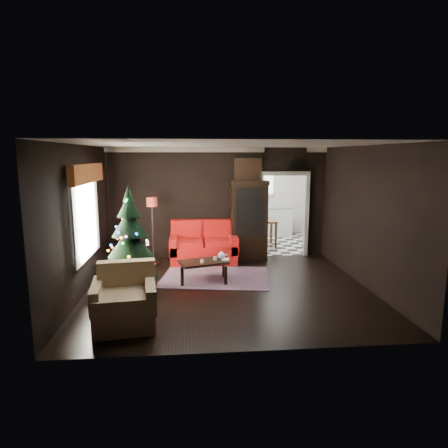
{
  "coord_description": "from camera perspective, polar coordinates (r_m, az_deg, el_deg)",
  "views": [
    {
      "loc": [
        -0.75,
        -7.34,
        2.6
      ],
      "look_at": [
        0.0,
        0.9,
        1.15
      ],
      "focal_mm": 31.42,
      "sensor_mm": 36.0,
      "label": 1
    }
  ],
  "objects": [
    {
      "name": "kitchen_table",
      "position": [
        11.47,
        5.7,
        -1.3
      ],
      "size": [
        0.7,
        0.7,
        0.75
      ],
      "primitive_type": null,
      "color": "brown",
      "rests_on": "ground"
    },
    {
      "name": "ceiling",
      "position": [
        7.39,
        0.65,
        11.48
      ],
      "size": [
        5.5,
        5.5,
        0.0
      ],
      "primitive_type": "plane",
      "rotation": [
        3.14,
        0.0,
        0.0
      ],
      "color": "white",
      "rests_on": "ground"
    },
    {
      "name": "floor_lamp",
      "position": [
        9.5,
        -10.33,
        -0.97
      ],
      "size": [
        0.27,
        0.27,
        1.6
      ],
      "primitive_type": null,
      "rotation": [
        0.0,
        0.0,
        0.02
      ],
      "color": "black",
      "rests_on": "ground"
    },
    {
      "name": "curio_cabinet",
      "position": [
        9.87,
        3.61,
        0.29
      ],
      "size": [
        0.9,
        0.45,
        1.9
      ],
      "primitive_type": null,
      "color": "black",
      "rests_on": "ground"
    },
    {
      "name": "kitchen_floor",
      "position": [
        11.89,
        6.82,
        -2.75
      ],
      "size": [
        3.0,
        3.0,
        0.0
      ],
      "primitive_type": "plane",
      "color": "white",
      "rests_on": "ground"
    },
    {
      "name": "armchair",
      "position": [
        6.27,
        -14.36,
        -10.34
      ],
      "size": [
        1.07,
        1.07,
        0.98
      ],
      "primitive_type": null,
      "rotation": [
        0.0,
        0.0,
        0.13
      ],
      "color": "tan",
      "rests_on": "ground"
    },
    {
      "name": "doorway",
      "position": [
        10.26,
        8.67,
        1.14
      ],
      "size": [
        1.1,
        0.1,
        2.1
      ],
      "primitive_type": null,
      "color": "silver",
      "rests_on": "ground"
    },
    {
      "name": "loveseat",
      "position": [
        9.63,
        -3.0,
        -2.67
      ],
      "size": [
        1.7,
        0.9,
        1.0
      ],
      "primitive_type": null,
      "color": "maroon",
      "rests_on": "ground"
    },
    {
      "name": "wall_front",
      "position": [
        5.05,
        3.53,
        -3.85
      ],
      "size": [
        5.5,
        0.0,
        5.5
      ],
      "primitive_type": "plane",
      "rotation": [
        -1.57,
        0.0,
        0.0
      ],
      "color": "black",
      "rests_on": "ground"
    },
    {
      "name": "coffee_table",
      "position": [
        8.22,
        -3.0,
        -6.85
      ],
      "size": [
        1.08,
        0.82,
        0.43
      ],
      "primitive_type": null,
      "rotation": [
        0.0,
        0.0,
        0.29
      ],
      "color": "black",
      "rests_on": "rug"
    },
    {
      "name": "kitchen_counter",
      "position": [
        12.96,
        5.76,
        0.34
      ],
      "size": [
        1.8,
        0.6,
        0.9
      ],
      "primitive_type": "cube",
      "color": "white",
      "rests_on": "ground"
    },
    {
      "name": "wall_left",
      "position": [
        7.71,
        -20.17,
        0.36
      ],
      "size": [
        0.0,
        5.5,
        5.5
      ],
      "primitive_type": "plane",
      "rotation": [
        1.57,
        0.0,
        1.57
      ],
      "color": "black",
      "rests_on": "ground"
    },
    {
      "name": "wall_right",
      "position": [
        8.23,
        20.06,
        0.94
      ],
      "size": [
        0.0,
        5.5,
        5.5
      ],
      "primitive_type": "plane",
      "rotation": [
        1.57,
        0.0,
        -1.57
      ],
      "color": "black",
      "rests_on": "ground"
    },
    {
      "name": "cup_b",
      "position": [
        8.03,
        -3.24,
        -5.43
      ],
      "size": [
        0.09,
        0.09,
        0.06
      ],
      "primitive_type": "cylinder",
      "rotation": [
        0.0,
        0.0,
        -0.2
      ],
      "color": "white",
      "rests_on": "coffee_table"
    },
    {
      "name": "floor",
      "position": [
        7.83,
        0.61,
        -9.47
      ],
      "size": [
        5.5,
        5.5,
        0.0
      ],
      "primitive_type": "plane",
      "color": "black",
      "rests_on": "ground"
    },
    {
      "name": "kitchen_window",
      "position": [
        13.06,
        5.65,
        5.94
      ],
      "size": [
        0.7,
        0.06,
        0.7
      ],
      "primitive_type": "cube",
      "color": "white",
      "rests_on": "ground"
    },
    {
      "name": "teapot",
      "position": [
        8.26,
        -0.38,
        -4.61
      ],
      "size": [
        0.19,
        0.19,
        0.17
      ],
      "primitive_type": null,
      "rotation": [
        0.0,
        0.0,
        -0.11
      ],
      "color": "silver",
      "rests_on": "coffee_table"
    },
    {
      "name": "rug",
      "position": [
        8.56,
        -1.27,
        -7.71
      ],
      "size": [
        2.51,
        2.0,
        0.01
      ],
      "primitive_type": "cube",
      "rotation": [
        0.0,
        0.0,
        -0.17
      ],
      "color": "#5D4D56",
      "rests_on": "ground"
    },
    {
      "name": "wall_clock",
      "position": [
        10.16,
        10.32,
        8.54
      ],
      "size": [
        0.32,
        0.32,
        0.06
      ],
      "primitive_type": "cylinder",
      "color": "white",
      "rests_on": "wall_back"
    },
    {
      "name": "wall_back",
      "position": [
        9.95,
        -0.84,
        3.01
      ],
      "size": [
        5.5,
        0.0,
        5.5
      ],
      "primitive_type": "plane",
      "rotation": [
        1.57,
        0.0,
        0.0
      ],
      "color": "black",
      "rests_on": "ground"
    },
    {
      "name": "painting",
      "position": [
        9.92,
        3.53,
        7.9
      ],
      "size": [
        0.62,
        0.05,
        0.52
      ],
      "primitive_type": "cube",
      "color": "tan",
      "rests_on": "wall_back"
    },
    {
      "name": "valance",
      "position": [
        7.78,
        -19.32,
        6.95
      ],
      "size": [
        0.12,
        2.1,
        0.35
      ],
      "primitive_type": "cube",
      "color": "#9A4E25",
      "rests_on": "wall_left"
    },
    {
      "name": "book",
      "position": [
        8.23,
        -0.36,
        -4.5
      ],
      "size": [
        0.15,
        0.03,
        0.21
      ],
      "primitive_type": "imported",
      "rotation": [
        0.0,
        0.0,
        -0.12
      ],
      "color": "#A07D62",
      "rests_on": "coffee_table"
    },
    {
      "name": "cup_a",
      "position": [
        8.23,
        -1.27,
        -5.01
      ],
      "size": [
        0.1,
        0.1,
        0.07
      ],
      "primitive_type": "cylinder",
      "rotation": [
        0.0,
        0.0,
        0.32
      ],
      "color": "silver",
      "rests_on": "coffee_table"
    },
    {
      "name": "left_window",
      "position": [
        7.88,
        -19.54,
        0.96
      ],
      "size": [
        0.05,
        1.6,
        1.4
      ],
      "primitive_type": "cube",
      "color": "white",
      "rests_on": "wall_left"
    },
    {
      "name": "christmas_tree",
      "position": [
        7.55,
        -13.5,
        -2.19
      ],
      "size": [
        1.32,
        1.32,
        1.91
      ],
      "primitive_type": null,
      "rotation": [
        0.0,
        0.0,
        -0.41
      ],
      "color": "black",
      "rests_on": "ground"
    }
  ]
}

